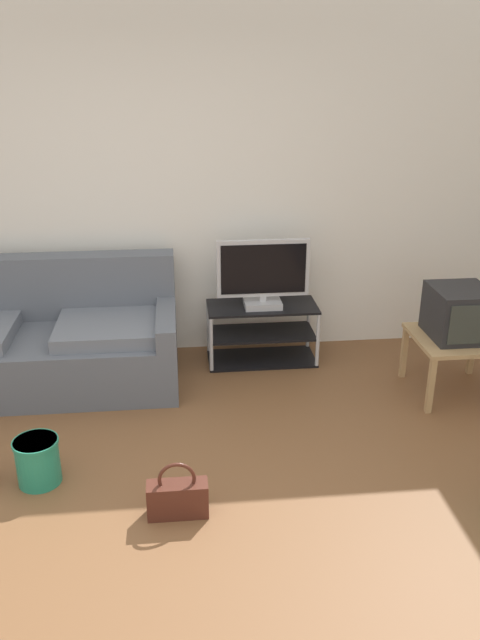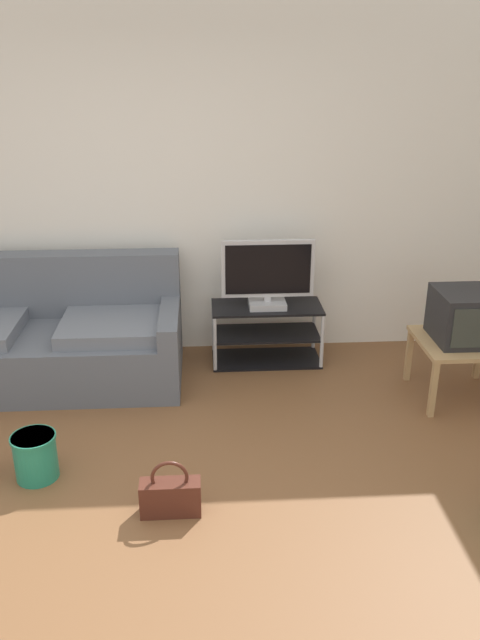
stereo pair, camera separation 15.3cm
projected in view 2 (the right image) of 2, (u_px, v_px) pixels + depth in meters
The scene contains 9 objects.
ground_plane at pixel (153, 547), 3.25m from camera, with size 9.00×9.80×0.02m, color brown.
wall_back at pixel (164, 187), 4.99m from camera, with size 9.00×0.10×2.70m, color silver.
couch at pixel (45, 339), 4.83m from camera, with size 2.02×0.90×0.90m.
tv_stand at pixel (266, 333), 5.14m from camera, with size 0.87×0.40×0.47m.
flat_tv at pixel (268, 275), 4.93m from camera, with size 0.71×0.22×0.54m.
side_table at pixel (460, 348), 4.54m from camera, with size 0.60×0.60×0.44m.
crt_tv at pixel (464, 316), 4.46m from camera, with size 0.40×0.44×0.36m.
handbag at pixel (170, 496), 3.44m from camera, with size 0.33×0.12×0.33m.
cleaning_bucket at pixel (35, 455), 3.72m from camera, with size 0.26×0.26×0.28m.
Camera 2 is at (0.28, -2.59, 2.29)m, focal length 36.05 mm.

